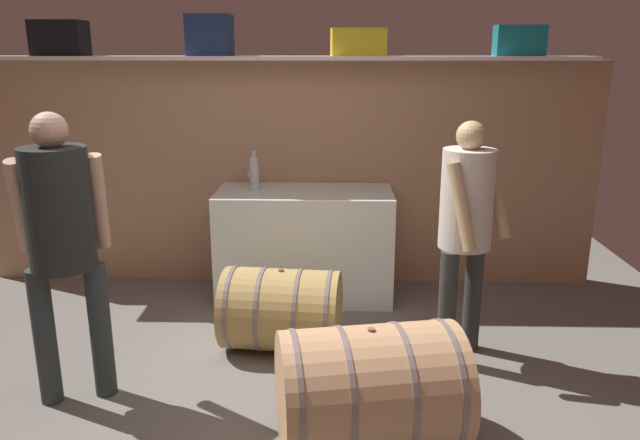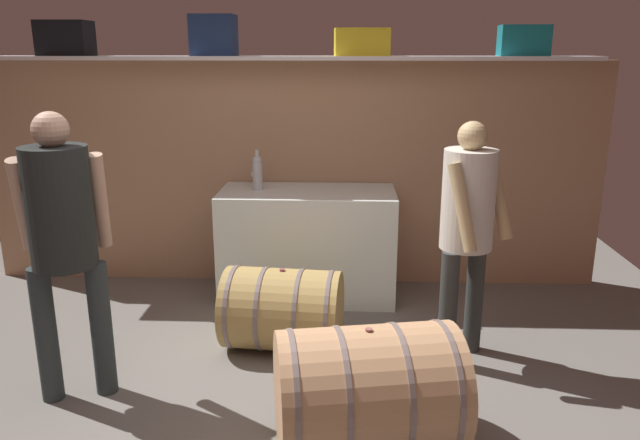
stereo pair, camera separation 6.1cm
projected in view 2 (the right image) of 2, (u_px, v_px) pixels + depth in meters
The scene contains 14 objects.
ground_plane at pixel (270, 374), 3.94m from camera, with size 6.48×7.73×0.02m, color slate.
back_wall_panel at pixel (291, 174), 5.31m from camera, with size 5.28×0.10×1.91m, color tan.
high_shelf_board at pixel (288, 58), 4.91m from camera, with size 4.86×0.40×0.03m, color white.
toolcase_black at pixel (65, 38), 4.94m from camera, with size 0.39×0.30×0.27m, color black.
toolcase_navy at pixel (214, 35), 4.89m from camera, with size 0.35×0.27×0.32m, color navy.
toolcase_yellow at pixel (362, 42), 4.85m from camera, with size 0.42×0.25×0.21m, color yellow.
toolcase_teal at pixel (524, 41), 4.79m from camera, with size 0.37×0.23×0.23m, color #15737E.
work_cabinet at pixel (308, 244), 5.07m from camera, with size 1.42×0.66×0.90m, color white.
wine_bottle_clear at pixel (257, 172), 4.94m from camera, with size 0.08×0.08×0.33m.
wine_glass at pixel (256, 174), 5.15m from camera, with size 0.08×0.08×0.13m.
wine_barrel_near at pixel (367, 390), 3.12m from camera, with size 1.02×0.81×0.67m.
wine_barrel_far at pixel (283, 309), 4.20m from camera, with size 0.84×0.64×0.58m.
winemaker_pouring at pixel (62, 229), 3.42m from camera, with size 0.54×0.45×1.68m.
visitor_tasting at pixel (468, 218), 3.89m from camera, with size 0.50×0.49×1.58m.
Camera 2 is at (0.48, -2.94, 2.00)m, focal length 34.57 mm.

